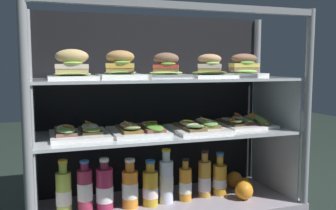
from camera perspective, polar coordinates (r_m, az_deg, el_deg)
name	(u,v)px	position (r m, az deg, el deg)	size (l,w,h in m)	color
case_base_deck	(168,206)	(1.73, 0.00, -15.31)	(1.18, 0.44, 0.03)	#A39AA9
case_frame	(160,101)	(1.73, -1.30, 0.62)	(1.18, 0.44, 0.89)	gray
riser_lower_tier	(168,168)	(1.67, 0.00, -9.77)	(1.12, 0.38, 0.31)	silver
shelf_lower_glass	(168,133)	(1.64, 0.00, -4.32)	(1.13, 0.39, 0.01)	silver
riser_upper_tier	(168,106)	(1.62, 0.00, -0.20)	(1.12, 0.38, 0.22)	silver
shelf_upper_glass	(168,79)	(1.61, 0.00, 3.98)	(1.13, 0.39, 0.01)	silver
plated_roll_sandwich_center	(72,67)	(1.56, -14.56, 5.63)	(0.20, 0.20, 0.12)	white
plated_roll_sandwich_left_of_center	(120,68)	(1.58, -7.36, 5.74)	(0.19, 0.19, 0.12)	white
plated_roll_sandwich_mid_right	(166,69)	(1.65, -0.30, 5.57)	(0.19, 0.19, 0.11)	white
plated_roll_sandwich_mid_left	(209,69)	(1.72, 6.41, 5.51)	(0.20, 0.20, 0.11)	white
plated_roll_sandwich_far_left	(244,68)	(1.82, 11.64, 5.63)	(0.17, 0.17, 0.11)	white
open_sandwich_tray_right_of_center	(79,132)	(1.57, -13.64, -4.05)	(0.23, 0.26, 0.06)	white
open_sandwich_tray_center	(139,129)	(1.58, -4.49, -3.75)	(0.23, 0.26, 0.06)	white
open_sandwich_tray_mid_left	(197,127)	(1.65, 4.57, -3.34)	(0.23, 0.26, 0.06)	white
open_sandwich_tray_near_right_corner	(243,122)	(1.82, 11.55, -2.61)	(0.23, 0.26, 0.06)	white
juice_bottle_front_left_end	(64,193)	(1.63, -15.80, -12.89)	(0.06, 0.06, 0.23)	#AFC945
juice_bottle_front_middle	(85,190)	(1.62, -12.70, -12.69)	(0.06, 0.06, 0.22)	#94273F
juice_bottle_front_second	(105,189)	(1.63, -9.76, -12.72)	(0.07, 0.07, 0.23)	#A1274B
juice_bottle_back_left	(130,188)	(1.65, -5.87, -12.58)	(0.07, 0.07, 0.21)	orange
juice_bottle_front_right_end	(150,187)	(1.67, -2.73, -12.60)	(0.07, 0.07, 0.20)	gold
juice_bottle_back_center	(166,181)	(1.69, -0.25, -11.63)	(0.06, 0.06, 0.25)	white
juice_bottle_tucked_behind	(186,184)	(1.72, 2.74, -12.10)	(0.06, 0.06, 0.20)	orange
juice_bottle_front_fourth	(205,179)	(1.78, 5.66, -11.25)	(0.06, 0.06, 0.23)	gold
juice_bottle_back_right	(220,179)	(1.81, 7.97, -11.21)	(0.07, 0.07, 0.20)	gold
orange_fruit_beside_bottles	(234,180)	(1.93, 10.20, -11.25)	(0.08, 0.08, 0.08)	orange
orange_fruit_near_left_post	(244,186)	(1.87, 11.71, -12.08)	(0.07, 0.07, 0.07)	orange
orange_fruit_rolled_forward	(244,190)	(1.78, 11.66, -12.79)	(0.08, 0.08, 0.08)	orange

